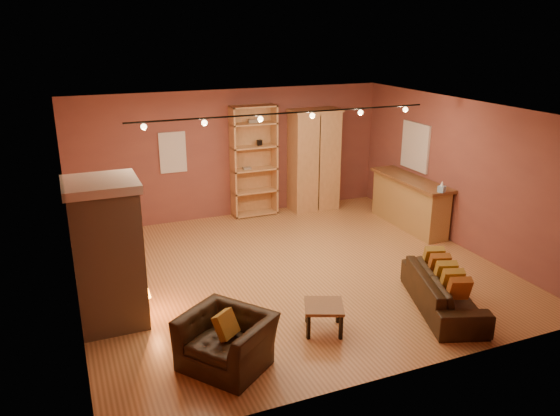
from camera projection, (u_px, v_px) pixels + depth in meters
name	position (u px, v px, depth m)	size (l,w,h in m)	color
floor	(291.00, 270.00, 9.54)	(7.00, 7.00, 0.00)	#A4693A
ceiling	(292.00, 110.00, 8.65)	(7.00, 7.00, 0.00)	brown
back_wall	(232.00, 154.00, 11.95)	(7.00, 0.02, 2.80)	brown
left_wall	(68.00, 221.00, 7.83)	(0.02, 6.50, 2.80)	brown
right_wall	(460.00, 173.00, 10.37)	(0.02, 6.50, 2.80)	brown
fireplace	(108.00, 253.00, 7.58)	(1.01, 0.98, 2.12)	tan
back_window	(173.00, 152.00, 11.41)	(0.56, 0.04, 0.86)	white
bookcase	(253.00, 160.00, 12.04)	(1.01, 0.39, 2.46)	tan
armoire	(314.00, 160.00, 12.44)	(1.14, 0.65, 2.32)	tan
bar_counter	(409.00, 202.00, 11.49)	(0.59, 2.21, 1.06)	tan
tissue_box	(442.00, 188.00, 10.36)	(0.15, 0.15, 0.21)	#8AB7DD
right_window	(415.00, 146.00, 11.50)	(0.05, 0.90, 1.00)	white
loveseat	(444.00, 285.00, 8.15)	(1.16, 2.01, 0.79)	black
armchair	(226.00, 333.00, 6.75)	(1.17, 1.25, 0.91)	black
coffee_table	(324.00, 309.00, 7.56)	(0.69, 0.69, 0.40)	brown
track_rail	(287.00, 115.00, 8.87)	(5.20, 0.09, 0.13)	black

